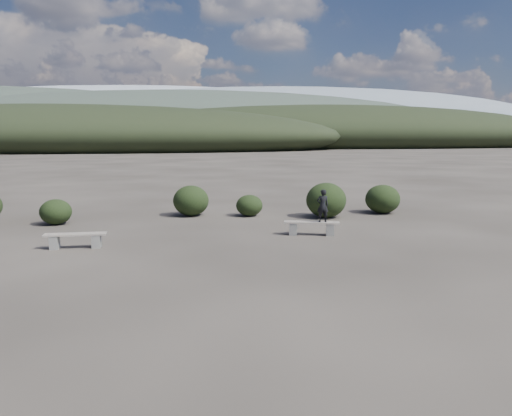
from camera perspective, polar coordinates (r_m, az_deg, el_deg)
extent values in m
plane|color=#2A2521|center=(10.45, 0.59, -8.83)|extent=(1200.00, 1200.00, 0.00)
cube|color=slate|center=(14.67, -22.03, -3.66)|extent=(0.24, 0.33, 0.37)
cube|color=slate|center=(14.47, -17.78, -3.61)|extent=(0.24, 0.33, 0.37)
cube|color=gray|center=(14.52, -19.96, -2.84)|extent=(1.66, 0.38, 0.05)
cube|color=slate|center=(15.54, 4.28, -2.39)|extent=(0.31, 0.38, 0.38)
cube|color=slate|center=(15.55, 8.46, -2.45)|extent=(0.31, 0.38, 0.38)
cube|color=gray|center=(15.50, 6.38, -1.65)|extent=(1.74, 0.76, 0.05)
imported|color=black|center=(15.42, 7.63, 0.27)|extent=(0.38, 0.25, 1.01)
ellipsoid|color=black|center=(18.59, -21.92, -0.41)|extent=(1.08, 1.08, 0.88)
ellipsoid|color=black|center=(19.23, -7.44, 0.84)|extent=(1.36, 1.36, 1.17)
ellipsoid|color=black|center=(19.03, -0.77, 0.29)|extent=(1.02, 1.02, 0.81)
ellipsoid|color=black|center=(18.85, 8.02, 0.90)|extent=(1.50, 1.50, 1.31)
ellipsoid|color=black|center=(20.32, 14.27, 1.00)|extent=(1.36, 1.36, 1.13)
ellipsoid|color=black|center=(102.60, -21.35, 7.64)|extent=(110.00, 40.00, 12.00)
ellipsoid|color=black|center=(125.30, 9.12, 8.35)|extent=(120.00, 44.00, 14.00)
ellipsoid|color=#2A342B|center=(169.89, -7.49, 9.14)|extent=(190.00, 64.00, 24.00)
ellipsoid|color=gray|center=(318.08, 5.16, 9.63)|extent=(340.00, 110.00, 44.00)
ellipsoid|color=#959DA8|center=(410.97, -12.05, 9.58)|extent=(460.00, 140.00, 56.00)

